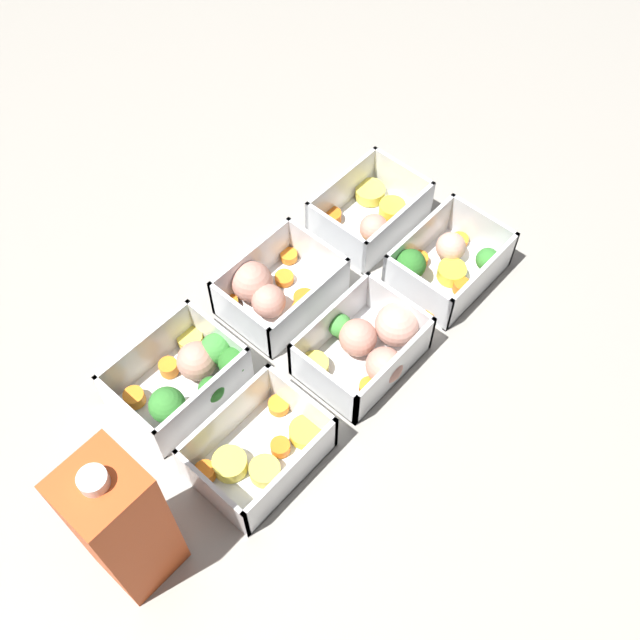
{
  "coord_description": "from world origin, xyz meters",
  "views": [
    {
      "loc": [
        0.36,
        0.32,
        0.74
      ],
      "look_at": [
        0.0,
        0.0,
        0.02
      ],
      "focal_mm": 42.0,
      "sensor_mm": 36.0,
      "label": 1
    }
  ],
  "objects_px": {
    "container_far_right": "(259,452)",
    "juice_carton": "(122,524)",
    "container_far_left": "(445,263)",
    "container_far_center": "(370,344)",
    "container_near_left": "(371,215)",
    "container_near_center": "(271,290)",
    "container_near_right": "(189,375)"
  },
  "relations": [
    {
      "from": "container_near_left",
      "to": "container_far_right",
      "type": "bearing_deg",
      "value": 20.49
    },
    {
      "from": "container_near_left",
      "to": "container_far_right",
      "type": "relative_size",
      "value": 0.94
    },
    {
      "from": "container_near_right",
      "to": "container_far_right",
      "type": "relative_size",
      "value": 0.95
    },
    {
      "from": "container_near_center",
      "to": "container_far_right",
      "type": "relative_size",
      "value": 0.94
    },
    {
      "from": "container_near_right",
      "to": "container_far_left",
      "type": "bearing_deg",
      "value": 160.03
    },
    {
      "from": "container_near_center",
      "to": "container_far_center",
      "type": "distance_m",
      "value": 0.14
    },
    {
      "from": "container_near_left",
      "to": "container_near_right",
      "type": "relative_size",
      "value": 0.98
    },
    {
      "from": "container_near_left",
      "to": "container_far_left",
      "type": "bearing_deg",
      "value": 88.97
    },
    {
      "from": "container_far_right",
      "to": "juice_carton",
      "type": "bearing_deg",
      "value": -4.9
    },
    {
      "from": "container_far_center",
      "to": "container_far_right",
      "type": "relative_size",
      "value": 1.0
    },
    {
      "from": "container_near_right",
      "to": "container_far_center",
      "type": "xyz_separation_m",
      "value": [
        -0.16,
        0.12,
        -0.0
      ]
    },
    {
      "from": "container_near_left",
      "to": "juice_carton",
      "type": "distance_m",
      "value": 0.5
    },
    {
      "from": "container_near_right",
      "to": "container_far_center",
      "type": "relative_size",
      "value": 0.95
    },
    {
      "from": "container_near_center",
      "to": "container_near_right",
      "type": "relative_size",
      "value": 0.98
    },
    {
      "from": "container_far_center",
      "to": "container_far_right",
      "type": "distance_m",
      "value": 0.18
    },
    {
      "from": "container_far_left",
      "to": "container_far_center",
      "type": "distance_m",
      "value": 0.15
    },
    {
      "from": "container_far_center",
      "to": "juice_carton",
      "type": "distance_m",
      "value": 0.33
    },
    {
      "from": "container_far_right",
      "to": "container_near_left",
      "type": "bearing_deg",
      "value": -159.51
    },
    {
      "from": "container_near_center",
      "to": "container_near_right",
      "type": "height_order",
      "value": "same"
    },
    {
      "from": "container_near_left",
      "to": "container_far_left",
      "type": "xyz_separation_m",
      "value": [
        0.0,
        0.12,
        0.0
      ]
    },
    {
      "from": "container_far_left",
      "to": "container_far_right",
      "type": "distance_m",
      "value": 0.33
    },
    {
      "from": "container_far_center",
      "to": "container_far_right",
      "type": "xyz_separation_m",
      "value": [
        0.18,
        -0.0,
        -0.01
      ]
    },
    {
      "from": "container_far_right",
      "to": "juice_carton",
      "type": "height_order",
      "value": "juice_carton"
    },
    {
      "from": "container_far_center",
      "to": "container_near_left",
      "type": "bearing_deg",
      "value": -140.48
    },
    {
      "from": "container_near_left",
      "to": "container_far_left",
      "type": "height_order",
      "value": "same"
    },
    {
      "from": "container_near_left",
      "to": "container_near_center",
      "type": "bearing_deg",
      "value": -3.48
    },
    {
      "from": "container_near_left",
      "to": "container_far_center",
      "type": "relative_size",
      "value": 0.93
    },
    {
      "from": "container_near_center",
      "to": "container_far_right",
      "type": "xyz_separation_m",
      "value": [
        0.16,
        0.13,
        -0.0
      ]
    },
    {
      "from": "container_near_center",
      "to": "juice_carton",
      "type": "xyz_separation_m",
      "value": [
        0.31,
        0.12,
        0.07
      ]
    },
    {
      "from": "container_near_right",
      "to": "container_far_right",
      "type": "distance_m",
      "value": 0.12
    },
    {
      "from": "juice_carton",
      "to": "container_near_right",
      "type": "bearing_deg",
      "value": -146.92
    },
    {
      "from": "juice_carton",
      "to": "container_far_right",
      "type": "bearing_deg",
      "value": 175.1
    }
  ]
}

